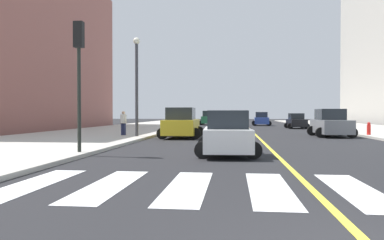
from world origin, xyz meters
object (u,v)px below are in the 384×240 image
(car_green_third, at_px, (209,118))
(pedestrian_walking_west, at_px, (123,122))
(car_black_second, at_px, (296,121))
(fire_hydrant, at_px, (369,129))
(car_white_fifth, at_px, (227,134))
(car_gray_sixth, at_px, (331,124))
(car_blue_nearest, at_px, (261,119))
(traffic_light_far_corner, at_px, (79,61))
(street_lamp, at_px, (137,77))
(car_yellow_fourth, at_px, (181,124))

(car_green_third, bearing_deg, pedestrian_walking_west, -98.42)
(car_black_second, height_order, fire_hydrant, car_black_second)
(car_white_fifth, xyz_separation_m, car_gray_sixth, (7.07, 12.78, 0.10))
(car_blue_nearest, height_order, traffic_light_far_corner, traffic_light_far_corner)
(traffic_light_far_corner, height_order, street_lamp, street_lamp)
(pedestrian_walking_west, bearing_deg, car_blue_nearest, 72.68)
(car_gray_sixth, height_order, street_lamp, street_lamp)
(car_blue_nearest, bearing_deg, pedestrian_walking_west, 69.14)
(car_white_fifth, height_order, fire_hydrant, car_white_fifth)
(car_yellow_fourth, relative_size, pedestrian_walking_west, 2.75)
(car_black_second, height_order, car_white_fifth, car_white_fifth)
(car_gray_sixth, bearing_deg, car_yellow_fourth, 13.01)
(street_lamp, bearing_deg, car_gray_sixth, 14.44)
(car_gray_sixth, bearing_deg, car_green_third, -69.93)
(car_blue_nearest, relative_size, car_black_second, 1.11)
(car_blue_nearest, bearing_deg, street_lamp, 72.22)
(car_white_fifth, relative_size, traffic_light_far_corner, 0.80)
(car_green_third, bearing_deg, traffic_light_far_corner, -93.92)
(car_yellow_fourth, relative_size, traffic_light_far_corner, 0.90)
(traffic_light_far_corner, relative_size, street_lamp, 0.78)
(car_black_second, height_order, street_lamp, street_lamp)
(car_blue_nearest, xyz_separation_m, traffic_light_far_corner, (-9.68, -38.04, 2.81))
(traffic_light_far_corner, distance_m, fire_hydrant, 20.70)
(car_black_second, relative_size, pedestrian_walking_west, 2.28)
(car_green_third, xyz_separation_m, fire_hydrant, (12.91, -26.79, -0.37))
(car_green_third, xyz_separation_m, car_yellow_fourth, (0.03, -29.36, -0.00))
(pedestrian_walking_west, relative_size, street_lamp, 0.26)
(fire_hydrant, bearing_deg, traffic_light_far_corner, -138.51)
(pedestrian_walking_west, distance_m, street_lamp, 3.41)
(traffic_light_far_corner, bearing_deg, car_green_third, 86.56)
(car_yellow_fourth, bearing_deg, car_blue_nearest, 74.60)
(car_white_fifth, relative_size, pedestrian_walking_west, 2.42)
(car_yellow_fourth, bearing_deg, street_lamp, -164.48)
(car_blue_nearest, distance_m, car_yellow_fourth, 28.00)
(car_green_third, bearing_deg, car_black_second, -50.03)
(car_blue_nearest, distance_m, pedestrian_walking_west, 29.01)
(car_green_third, distance_m, pedestrian_walking_west, 29.30)
(pedestrian_walking_west, xyz_separation_m, fire_hydrant, (16.96, 2.23, -0.48))
(car_green_third, bearing_deg, car_yellow_fourth, -90.42)
(car_yellow_fourth, height_order, traffic_light_far_corner, traffic_light_far_corner)
(car_yellow_fourth, xyz_separation_m, car_white_fifth, (3.23, -10.21, -0.13))
(car_black_second, xyz_separation_m, traffic_light_far_corner, (-12.74, -28.24, 2.90))
(car_green_third, distance_m, street_lamp, 30.46)
(fire_hydrant, bearing_deg, car_green_third, 115.73)
(car_white_fifth, height_order, car_gray_sixth, car_gray_sixth)
(car_black_second, bearing_deg, car_white_fifth, 74.00)
(fire_hydrant, bearing_deg, car_white_fifth, -127.04)
(car_yellow_fourth, distance_m, car_white_fifth, 10.71)
(car_yellow_fourth, relative_size, fire_hydrant, 5.10)
(car_gray_sixth, bearing_deg, traffic_light_far_corner, 45.74)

